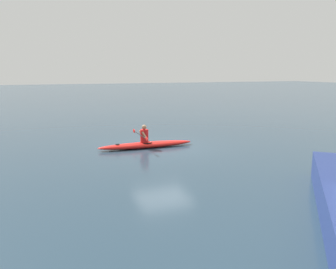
% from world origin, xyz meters
% --- Properties ---
extents(ground_plane, '(160.00, 160.00, 0.00)m').
position_xyz_m(ground_plane, '(0.00, 0.00, 0.00)').
color(ground_plane, '#233847').
extents(kayak, '(4.38, 0.70, 0.27)m').
position_xyz_m(kayak, '(0.73, -0.14, 0.14)').
color(kayak, red).
rests_on(kayak, ground).
extents(kayaker, '(0.43, 2.49, 0.79)m').
position_xyz_m(kayaker, '(0.84, -0.14, 0.60)').
color(kayaker, red).
rests_on(kayaker, kayak).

